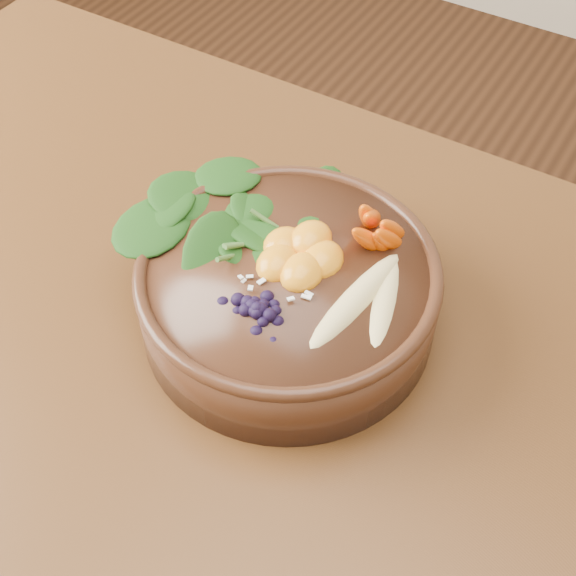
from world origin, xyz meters
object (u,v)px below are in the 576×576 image
blueberry_pile (257,299)px  banana_halves (371,290)px  mandarin_cluster (299,246)px  kale_heap (278,197)px  stoneware_bowl (288,295)px  carrot_cluster (378,207)px

blueberry_pile → banana_halves: bearing=39.8°
mandarin_cluster → blueberry_pile: 0.07m
kale_heap → stoneware_bowl: bearing=-51.8°
stoneware_bowl → blueberry_pile: blueberry_pile is taller
kale_heap → blueberry_pile: (0.05, -0.11, -0.00)m
mandarin_cluster → blueberry_pile: (0.00, -0.07, 0.00)m
carrot_cluster → mandarin_cluster: size_ratio=0.87×
stoneware_bowl → kale_heap: bearing=128.2°
banana_halves → mandarin_cluster: mandarin_cluster is taller
carrot_cluster → mandarin_cluster: (-0.04, -0.05, -0.02)m
stoneware_bowl → banana_halves: bearing=4.1°
kale_heap → blueberry_pile: size_ratio=1.42×
stoneware_bowl → kale_heap: 0.09m
kale_heap → mandarin_cluster: bearing=-40.4°
blueberry_pile → kale_heap: bearing=113.2°
banana_halves → mandarin_cluster: 0.07m
kale_heap → carrot_cluster: size_ratio=2.38×
stoneware_bowl → carrot_cluster: bearing=57.7°
carrot_cluster → banana_halves: 0.08m
mandarin_cluster → kale_heap: bearing=139.6°
mandarin_cluster → stoneware_bowl: bearing=-95.0°
kale_heap → banana_halves: bearing=-22.2°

